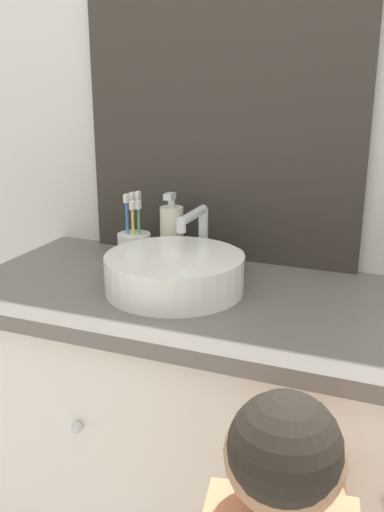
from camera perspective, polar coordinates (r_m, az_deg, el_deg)
name	(u,v)px	position (r m, az deg, el deg)	size (l,w,h in m)	color
wall_back	(310,82)	(1.44, 11.70, 16.68)	(3.20, 0.18, 2.50)	silver
vanity_counter	(253,460)	(1.45, 6.09, -19.59)	(1.38, 0.55, 0.82)	silver
sink_basin	(176,271)	(1.28, -1.63, -1.53)	(0.31, 0.36, 0.16)	white
toothbrush_holder	(134,244)	(1.51, -5.79, 1.22)	(0.09, 0.09, 0.18)	silver
soap_dispenser	(172,233)	(1.48, -2.04, 2.28)	(0.06, 0.06, 0.18)	beige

